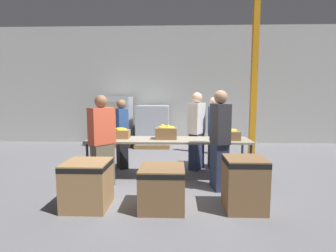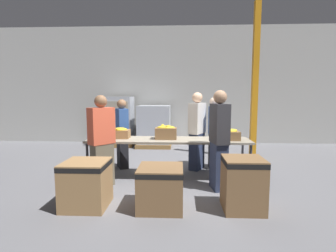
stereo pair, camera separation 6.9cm
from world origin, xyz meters
name	(u,v)px [view 1 (the left image)]	position (x,y,z in m)	size (l,w,h in m)	color
ground_plane	(169,177)	(0.00, 0.00, 0.00)	(30.00, 30.00, 0.00)	slate
wall_back	(172,85)	(0.00, 4.01, 2.00)	(16.00, 0.08, 4.00)	#B7B7B2
sorting_table	(169,141)	(0.00, 0.00, 0.73)	(3.22, 0.75, 0.78)	#9E937F
banana_box_0	(120,133)	(-1.00, 0.08, 0.89)	(0.38, 0.30, 0.23)	olive
banana_box_1	(166,132)	(-0.05, 0.02, 0.92)	(0.42, 0.30, 0.30)	olive
banana_box_2	(227,134)	(1.14, -0.06, 0.89)	(0.50, 0.29, 0.24)	olive
volunteer_0	(220,141)	(0.91, -0.64, 0.86)	(0.31, 0.50, 1.74)	#2D3856
volunteer_1	(102,142)	(-1.17, -0.60, 0.82)	(0.46, 0.48, 1.66)	#6B604C
volunteer_2	(197,131)	(0.60, 0.61, 0.85)	(0.42, 0.51, 1.72)	#2D3856
volunteer_3	(122,134)	(-1.09, 0.67, 0.78)	(0.37, 0.47, 1.56)	black
volunteer_4	(213,133)	(1.00, 0.76, 0.80)	(0.22, 0.43, 1.61)	black
donation_bin_0	(87,183)	(-1.15, -1.49, 0.37)	(0.64, 0.64, 0.69)	#A37A4C
donation_bin_1	(162,186)	(-0.05, -1.49, 0.34)	(0.65, 0.65, 0.62)	olive
donation_bin_2	(244,182)	(1.14, -1.49, 0.41)	(0.57, 0.57, 0.76)	olive
support_pillar	(254,82)	(2.15, 1.73, 2.00)	(0.15, 0.15, 4.00)	orange
pallet_stack_0	(119,122)	(-1.77, 3.37, 0.80)	(0.91, 0.91, 1.62)	olive
pallet_stack_1	(153,126)	(-0.61, 3.27, 0.65)	(1.11, 1.11, 1.33)	olive
pallet_stack_2	(116,124)	(-1.85, 3.37, 0.73)	(0.96, 0.96, 1.47)	olive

